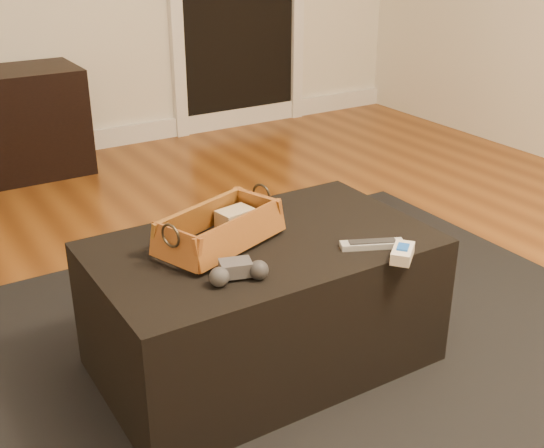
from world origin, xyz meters
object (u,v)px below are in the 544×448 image
tv_remote (219,241)px  wicker_basket (220,231)px  cream_gadget (403,253)px  ottoman (263,303)px  silver_remote (372,244)px  game_controller (238,271)px

tv_remote → wicker_basket: size_ratio=0.48×
tv_remote → wicker_basket: (0.01, 0.02, 0.02)m
wicker_basket → cream_gadget: size_ratio=3.68×
ottoman → silver_remote: silver_remote is taller
tv_remote → wicker_basket: bearing=30.9°
tv_remote → silver_remote: tv_remote is taller
tv_remote → silver_remote: (0.38, -0.22, -0.01)m
wicker_basket → cream_gadget: wicker_basket is taller
game_controller → silver_remote: (0.43, -0.03, -0.02)m
tv_remote → silver_remote: 0.44m
wicker_basket → silver_remote: (0.37, -0.24, -0.04)m
ottoman → cream_gadget: cream_gadget is taller
game_controller → tv_remote: bearing=76.7°
silver_remote → game_controller: bearing=175.8°
game_controller → cream_gadget: game_controller is taller
ottoman → tv_remote: (-0.13, 0.02, 0.23)m
game_controller → cream_gadget: bearing=-16.3°
game_controller → ottoman: bearing=43.5°
game_controller → silver_remote: game_controller is taller
ottoman → game_controller: size_ratio=5.94×
tv_remote → ottoman: bearing=-36.5°
game_controller → cream_gadget: 0.47m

